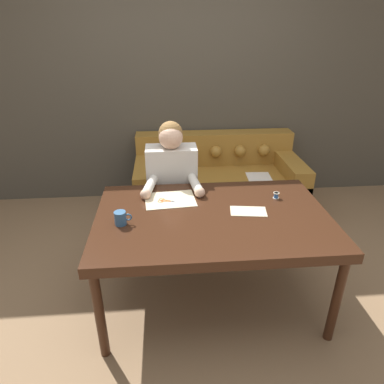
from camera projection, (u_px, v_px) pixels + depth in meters
The scene contains 10 objects.
ground_plane at pixel (196, 292), 2.67m from camera, with size 16.00×16.00×0.00m, color #846647.
wall_back at pixel (181, 84), 3.69m from camera, with size 8.00×0.06×2.60m.
dining_table at pixel (212, 222), 2.34m from camera, with size 1.58×1.02×0.72m.
couch at pixel (217, 184), 3.76m from camera, with size 1.74×0.88×0.80m.
person at pixel (172, 190), 2.94m from camera, with size 0.48×0.57×1.19m.
pattern_paper_main at pixel (170, 200), 2.51m from camera, with size 0.38×0.30×0.00m.
pattern_paper_offcut at pixel (248, 211), 2.35m from camera, with size 0.26×0.17×0.00m.
scissors at pixel (167, 201), 2.48m from camera, with size 0.22×0.11×0.01m.
mug at pixel (121, 218), 2.19m from camera, with size 0.11×0.08×0.09m.
thread_spool at pixel (276, 195), 2.52m from camera, with size 0.04×0.04×0.05m.
Camera 1 is at (-0.20, -2.03, 1.89)m, focal length 32.00 mm.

